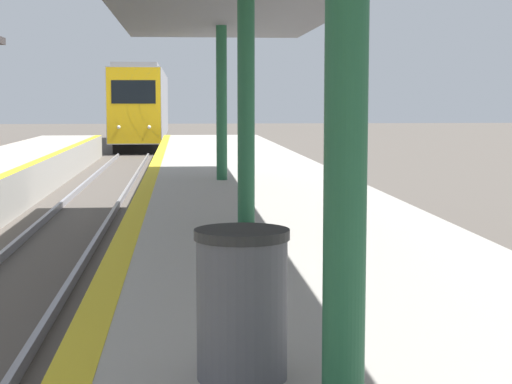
# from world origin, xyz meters

# --- Properties ---
(train) EXTENTS (2.71, 20.76, 4.62)m
(train) POSITION_xyz_m (0.00, 51.17, 2.35)
(train) COLOR black
(train) RESTS_ON ground
(trash_bin) EXTENTS (0.57, 0.57, 0.91)m
(trash_bin) POSITION_xyz_m (2.69, 3.26, 1.50)
(trash_bin) COLOR #4C4C51
(trash_bin) RESTS_ON platform_right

